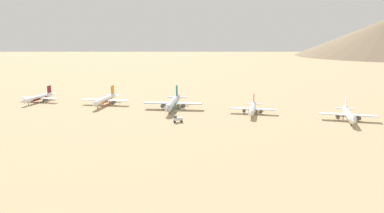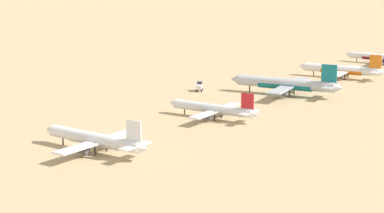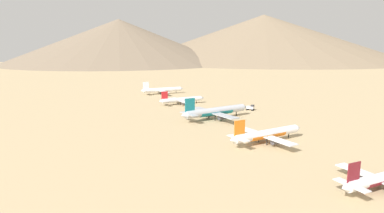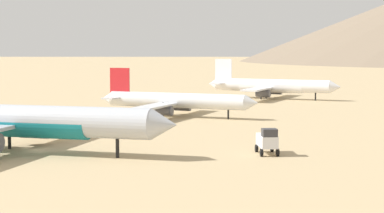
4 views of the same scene
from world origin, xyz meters
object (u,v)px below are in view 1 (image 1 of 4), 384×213
at_px(parked_jet_0, 39,98).
at_px(parked_jet_2, 173,103).
at_px(parked_jet_1, 105,100).
at_px(service_truck, 177,119).
at_px(parked_jet_4, 348,114).
at_px(parked_jet_3, 253,108).

xyz_separation_m(parked_jet_0, parked_jet_2, (18.70, 102.86, 1.15)).
height_order(parked_jet_1, service_truck, parked_jet_1).
xyz_separation_m(parked_jet_2, parked_jet_4, (24.78, 106.78, -0.78)).
bearing_deg(parked_jet_2, service_truck, 11.23).
distance_m(parked_jet_2, parked_jet_3, 53.19).
distance_m(parked_jet_1, service_truck, 74.64).
distance_m(parked_jet_0, service_truck, 122.98).
height_order(parked_jet_1, parked_jet_3, parked_jet_1).
distance_m(parked_jet_2, service_truck, 36.98).
xyz_separation_m(parked_jet_3, parked_jet_4, (14.58, 54.58, 0.31)).
relative_size(parked_jet_3, parked_jet_4, 0.91).
height_order(parked_jet_1, parked_jet_2, parked_jet_2).
relative_size(parked_jet_0, parked_jet_2, 0.75).
distance_m(parked_jet_0, parked_jet_3, 157.73).
xyz_separation_m(parked_jet_4, service_truck, (11.40, -99.60, -1.82)).
distance_m(parked_jet_0, parked_jet_4, 214.10).
relative_size(parked_jet_0, parked_jet_3, 0.99).
bearing_deg(parked_jet_4, parked_jet_1, -103.00).
xyz_separation_m(parked_jet_0, parked_jet_4, (43.48, 209.64, 0.38)).
relative_size(parked_jet_1, parked_jet_4, 1.04).
height_order(parked_jet_3, service_truck, parked_jet_3).
bearing_deg(parked_jet_0, parked_jet_1, 82.19).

